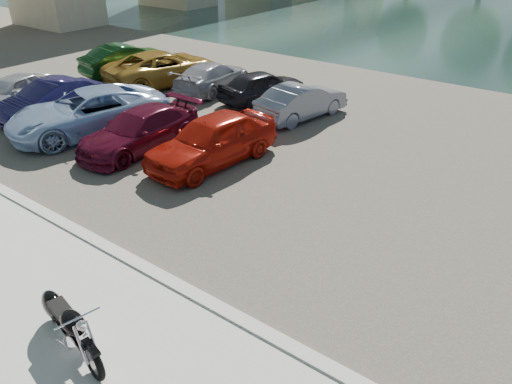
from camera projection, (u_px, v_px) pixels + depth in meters
ground at (100, 349)px, 8.82m from camera, size 200.00×200.00×0.00m
promenade at (49, 384)px, 8.09m from camera, size 60.00×6.00×0.10m
kerb at (180, 288)px, 10.18m from camera, size 60.00×0.30×0.14m
parking_lot at (373, 149)px, 16.51m from camera, size 60.00×18.00×0.04m
motorcycle at (66, 321)px, 8.64m from camera, size 2.31×0.87×1.05m
car_0 at (12, 91)px, 19.91m from camera, size 2.38×3.96×1.26m
car_1 at (50, 100)px, 18.81m from camera, size 1.51×4.17×1.37m
car_2 at (88, 112)px, 17.35m from camera, size 4.14×6.02×1.53m
car_3 at (140, 130)px, 16.17m from camera, size 1.84×4.46×1.29m
car_4 at (212, 140)px, 15.15m from camera, size 2.21×4.63×1.53m
car_5 at (127, 60)px, 24.00m from camera, size 2.32×4.64×1.46m
car_6 at (164, 68)px, 22.66m from camera, size 3.58×5.80×1.50m
car_7 at (212, 77)px, 21.82m from camera, size 2.31×4.48×1.24m
car_8 at (262, 86)px, 20.50m from camera, size 2.51×4.06×1.29m
car_9 at (302, 101)px, 18.77m from camera, size 2.02×4.08×1.29m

